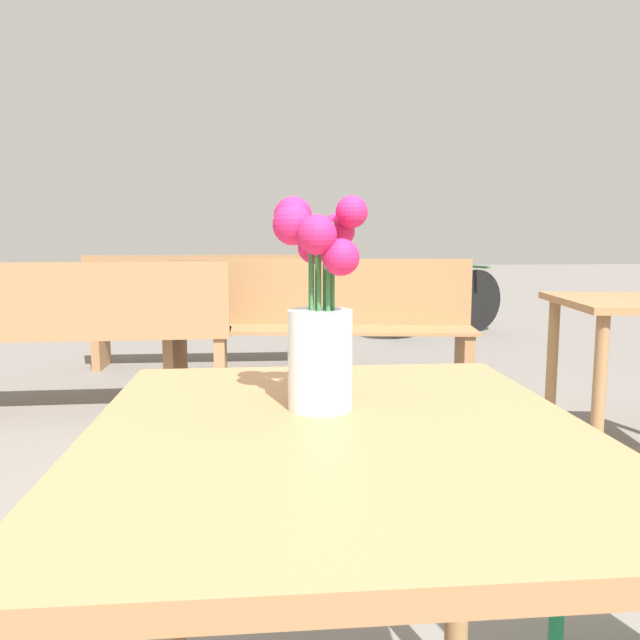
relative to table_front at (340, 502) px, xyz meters
name	(u,v)px	position (x,y,z in m)	size (l,w,h in m)	color
table_front	(340,502)	(0.00, 0.00, 0.00)	(0.73, 0.85, 0.72)	#9E7047
flower_vase	(319,320)	(-0.02, 0.09, 0.26)	(0.14, 0.16, 0.33)	silver
bench_near	(95,334)	(-0.99, 2.65, -0.15)	(1.48, 0.36, 0.85)	#9E7047
bench_middle	(319,322)	(0.28, 2.84, -0.13)	(1.87, 0.63, 0.85)	#9E7047
bench_far	(207,306)	(-0.46, 3.83, -0.14)	(1.74, 0.41, 0.85)	#9E7047
bicycle	(441,301)	(1.75, 5.19, -0.26)	(1.48, 0.67, 0.74)	black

